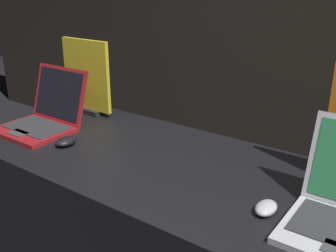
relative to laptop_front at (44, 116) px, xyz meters
The scene contains 5 objects.
wall_back 2.04m from the laptop_front, 69.46° to the left, with size 8.00×0.05×2.80m.
laptop_front is the anchor object (origin of this frame).
mouse_front 0.26m from the laptop_front, 18.30° to the right, with size 0.07×0.10×0.04m.
promo_stand_front 0.31m from the laptop_front, 90.00° to the left, with size 0.31×0.07×0.39m.
mouse_back 1.15m from the laptop_front, ahead, with size 0.06×0.10×0.03m.
Camera 1 is at (0.81, -0.76, 1.57)m, focal length 42.00 mm.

